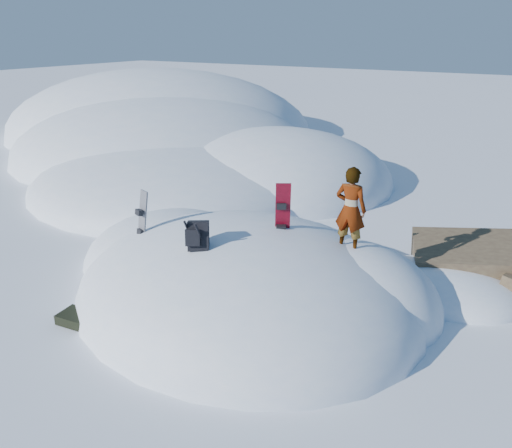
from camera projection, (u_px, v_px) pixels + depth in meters
The scene contains 9 objects.
ground at pixel (245, 299), 9.85m from camera, with size 120.00×120.00×0.00m, color white.
snow_mound at pixel (245, 292), 10.12m from camera, with size 8.00×6.00×3.00m.
snow_ridge at pixel (170, 146), 22.76m from camera, with size 21.50×18.50×6.40m.
rock_outcrop at pixel (473, 284), 10.42m from camera, with size 4.68×4.41×1.68m.
snowboard_red at pixel (282, 219), 9.40m from camera, with size 0.36×0.34×1.50m.
snowboard_dark at pixel (142, 224), 10.05m from camera, with size 0.33×0.32×1.39m.
backpack at pixel (198, 236), 8.65m from camera, with size 0.50×0.55×0.60m.
gear_pile at pixel (81, 318), 9.00m from camera, with size 0.88×0.67×0.24m.
person at pixel (351, 210), 8.95m from camera, with size 0.58×0.38×1.59m, color slate.
Camera 1 is at (4.70, -7.25, 4.96)m, focal length 35.00 mm.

